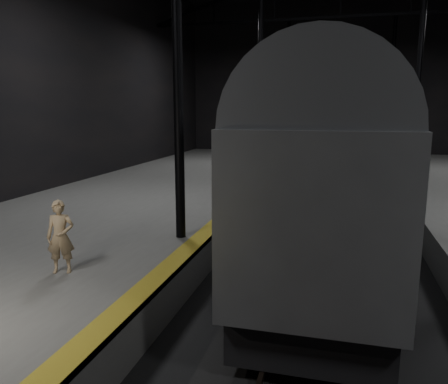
% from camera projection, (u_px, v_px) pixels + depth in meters
% --- Properties ---
extents(ground, '(44.00, 44.00, 0.00)m').
position_uv_depth(ground, '(325.00, 240.00, 15.14)').
color(ground, black).
rests_on(ground, ground).
extents(platform_left, '(9.00, 43.80, 1.00)m').
position_uv_depth(platform_left, '(127.00, 213.00, 16.93)').
color(platform_left, '#555552').
rests_on(platform_left, ground).
extents(tactile_strip, '(0.50, 43.80, 0.01)m').
position_uv_depth(tactile_strip, '(234.00, 207.00, 15.77)').
color(tactile_strip, '#8C6419').
rests_on(tactile_strip, platform_left).
extents(track, '(2.40, 43.00, 0.24)m').
position_uv_depth(track, '(325.00, 238.00, 15.13)').
color(track, '#3F3328').
rests_on(track, ground).
extents(train, '(3.10, 20.69, 5.53)m').
position_uv_depth(train, '(330.00, 148.00, 16.07)').
color(train, '#919498').
rests_on(train, ground).
extents(woman, '(0.68, 0.56, 1.59)m').
position_uv_depth(woman, '(61.00, 237.00, 9.34)').
color(woman, tan).
rests_on(woman, platform_left).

